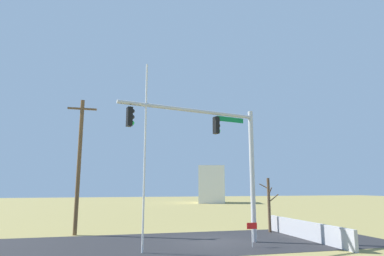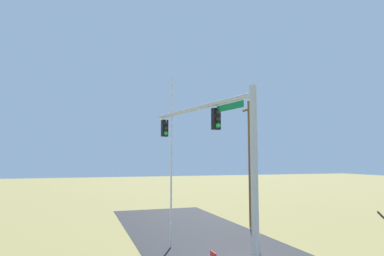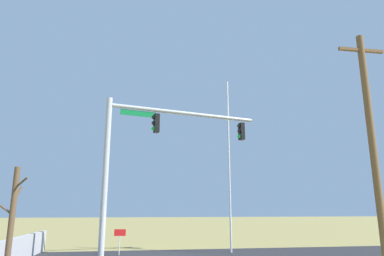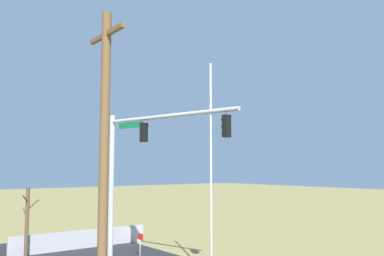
{
  "view_description": "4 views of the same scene",
  "coord_description": "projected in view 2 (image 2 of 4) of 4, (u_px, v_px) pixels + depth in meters",
  "views": [
    {
      "loc": [
        -5.98,
        -18.42,
        3.09
      ],
      "look_at": [
        -1.68,
        -1.66,
        6.18
      ],
      "focal_mm": 30.54,
      "sensor_mm": 36.0,
      "label": 1
    },
    {
      "loc": [
        13.19,
        -6.95,
        4.64
      ],
      "look_at": [
        -1.99,
        -1.84,
        6.21
      ],
      "focal_mm": 30.78,
      "sensor_mm": 36.0,
      "label": 2
    },
    {
      "loc": [
        0.8,
        15.86,
        2.2
      ],
      "look_at": [
        -2.02,
        -1.21,
        6.26
      ],
      "focal_mm": 32.27,
      "sensor_mm": 36.0,
      "label": 3
    },
    {
      "loc": [
        -17.97,
        9.43,
        4.69
      ],
      "look_at": [
        -2.52,
        -2.57,
        6.58
      ],
      "focal_mm": 38.72,
      "sensor_mm": 36.0,
      "label": 4
    }
  ],
  "objects": [
    {
      "name": "road_surface",
      "position": [
        212.0,
        245.0,
        17.97
      ],
      "size": [
        28.0,
        8.0,
        0.01
      ],
      "primitive_type": "cube",
      "color": "#232326",
      "rests_on": "ground_plane"
    },
    {
      "name": "signal_mast",
      "position": [
        220.0,
        145.0,
        14.22
      ],
      "size": [
        8.02,
        2.07,
        7.51
      ],
      "color": "#B2B5BA",
      "rests_on": "ground_plane"
    },
    {
      "name": "flagpole",
      "position": [
        171.0,
        160.0,
        17.93
      ],
      "size": [
        0.1,
        0.1,
        9.32
      ],
      "primitive_type": "cylinder",
      "color": "silver",
      "rests_on": "ground_plane"
    },
    {
      "name": "utility_pole",
      "position": [
        250.0,
        160.0,
        23.51
      ],
      "size": [
        1.9,
        0.26,
        8.92
      ],
      "color": "brown",
      "rests_on": "ground_plane"
    }
  ]
}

